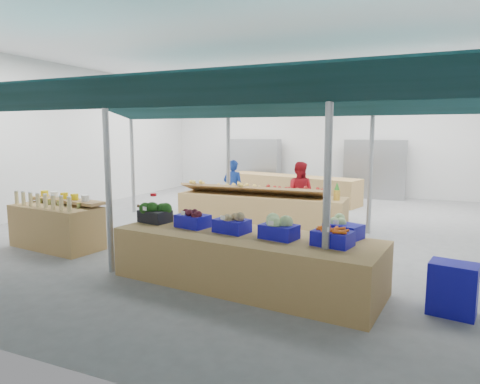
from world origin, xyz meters
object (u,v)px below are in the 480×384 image
(veg_counter, at_px, (245,259))
(vendor_right, at_px, (299,193))
(bottle_shelf, at_px, (58,225))
(crate_stack, at_px, (453,289))
(vendor_left, at_px, (233,189))
(fruit_counter, at_px, (261,213))

(veg_counter, height_order, vendor_right, vendor_right)
(bottle_shelf, distance_m, vendor_right, 5.56)
(bottle_shelf, height_order, crate_stack, bottle_shelf)
(crate_stack, xyz_separation_m, vendor_right, (-3.26, 4.51, 0.45))
(bottle_shelf, bearing_deg, vendor_left, 71.74)
(bottle_shelf, bearing_deg, fruit_counter, 50.77)
(crate_stack, xyz_separation_m, vendor_left, (-5.06, 4.51, 0.45))
(crate_stack, bearing_deg, fruit_counter, 138.53)
(fruit_counter, xyz_separation_m, crate_stack, (3.86, -3.41, -0.09))
(fruit_counter, distance_m, vendor_left, 1.67)
(vendor_left, bearing_deg, fruit_counter, 136.82)
(fruit_counter, distance_m, crate_stack, 5.15)
(bottle_shelf, xyz_separation_m, fruit_counter, (3.14, 3.00, -0.04))
(crate_stack, distance_m, vendor_left, 6.79)
(crate_stack, bearing_deg, bottle_shelf, 176.66)
(bottle_shelf, distance_m, veg_counter, 4.24)
(fruit_counter, height_order, vendor_right, vendor_right)
(fruit_counter, bearing_deg, crate_stack, -42.13)
(crate_stack, distance_m, vendor_right, 5.58)
(vendor_right, bearing_deg, crate_stack, 125.19)
(veg_counter, bearing_deg, vendor_right, 102.02)
(vendor_left, bearing_deg, vendor_right, 179.33)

